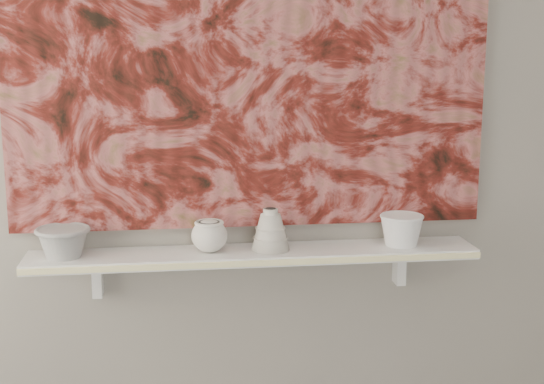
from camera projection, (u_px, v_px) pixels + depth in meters
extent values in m
plane|color=gray|center=(250.00, 113.00, 2.37)|extent=(3.60, 0.00, 3.60)
cube|color=white|center=(254.00, 255.00, 2.36)|extent=(1.40, 0.18, 0.03)
cube|color=#FAF1A6|center=(257.00, 263.00, 2.27)|extent=(1.40, 0.01, 0.02)
cube|color=white|center=(97.00, 278.00, 2.38)|extent=(0.03, 0.06, 0.12)
cube|color=white|center=(399.00, 266.00, 2.50)|extent=(0.03, 0.06, 0.12)
cube|color=maroon|center=(250.00, 51.00, 2.32)|extent=(1.50, 0.02, 1.10)
cube|color=black|center=(391.00, 149.00, 2.42)|extent=(0.09, 0.00, 0.08)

